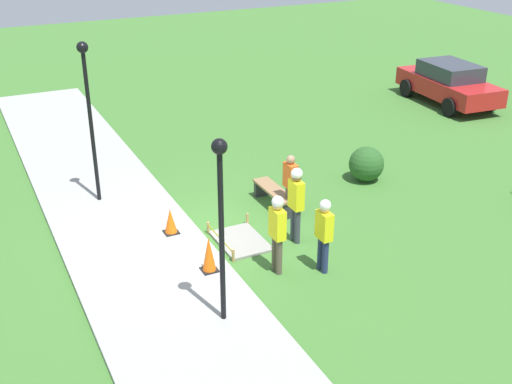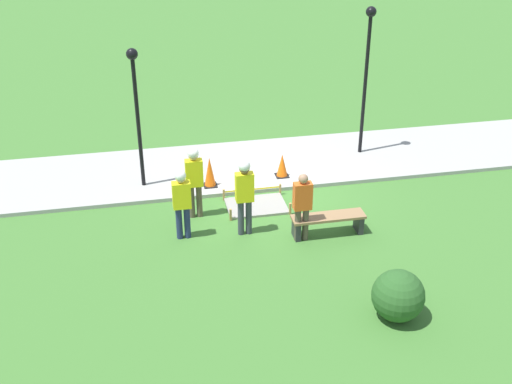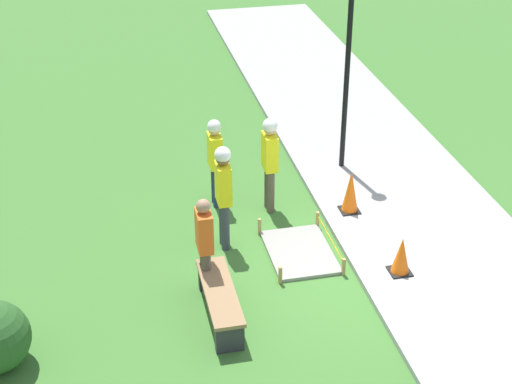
% 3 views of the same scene
% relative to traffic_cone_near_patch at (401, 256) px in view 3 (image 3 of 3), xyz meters
% --- Properties ---
extents(ground_plane, '(60.00, 60.00, 0.00)m').
position_rel_traffic_cone_near_patch_xyz_m(ground_plane, '(0.41, 0.65, -0.41)').
color(ground_plane, '#3D702D').
extents(sidewalk, '(28.00, 3.18, 0.10)m').
position_rel_traffic_cone_near_patch_xyz_m(sidewalk, '(0.41, -0.93, -0.36)').
color(sidewalk, '#9E9E99').
rests_on(sidewalk, ground_plane).
extents(wet_concrete_patch, '(1.50, 1.08, 0.30)m').
position_rel_traffic_cone_near_patch_xyz_m(wet_concrete_patch, '(0.97, 1.35, -0.37)').
color(wet_concrete_patch, gray).
rests_on(wet_concrete_patch, ground_plane).
extents(traffic_cone_near_patch, '(0.34, 0.34, 0.63)m').
position_rel_traffic_cone_near_patch_xyz_m(traffic_cone_near_patch, '(0.00, 0.00, 0.00)').
color(traffic_cone_near_patch, black).
rests_on(traffic_cone_near_patch, sidewalk).
extents(traffic_cone_far_patch, '(0.34, 0.34, 0.79)m').
position_rel_traffic_cone_near_patch_xyz_m(traffic_cone_far_patch, '(1.95, 0.18, 0.08)').
color(traffic_cone_far_patch, black).
rests_on(traffic_cone_far_patch, sidewalk).
extents(park_bench, '(1.67, 0.44, 0.49)m').
position_rel_traffic_cone_near_patch_xyz_m(park_bench, '(-0.36, 2.92, -0.07)').
color(park_bench, '#2D2D33').
rests_on(park_bench, ground_plane).
extents(worker_supervisor, '(0.40, 0.27, 1.84)m').
position_rel_traffic_cone_near_patch_xyz_m(worker_supervisor, '(1.48, 2.51, 0.70)').
color(worker_supervisor, '#383D47').
rests_on(worker_supervisor, ground_plane).
extents(worker_assistant, '(0.40, 0.26, 1.78)m').
position_rel_traffic_cone_near_patch_xyz_m(worker_assistant, '(2.47, 1.51, 0.66)').
color(worker_assistant, brown).
rests_on(worker_assistant, ground_plane).
extents(worker_trainee, '(0.40, 0.24, 1.67)m').
position_rel_traffic_cone_near_patch_xyz_m(worker_trainee, '(2.86, 2.41, 0.58)').
color(worker_trainee, navy).
rests_on(worker_trainee, ground_plane).
extents(bystander_in_orange_shirt, '(0.40, 0.22, 1.63)m').
position_rel_traffic_cone_near_patch_xyz_m(bystander_in_orange_shirt, '(0.29, 3.02, 0.51)').
color(bystander_in_orange_shirt, brown).
rests_on(bystander_in_orange_shirt, ground_plane).
extents(lamppost_near, '(0.28, 0.28, 3.57)m').
position_rel_traffic_cone_near_patch_xyz_m(lamppost_near, '(3.62, -0.22, 2.06)').
color(lamppost_near, black).
rests_on(lamppost_near, sidewalk).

